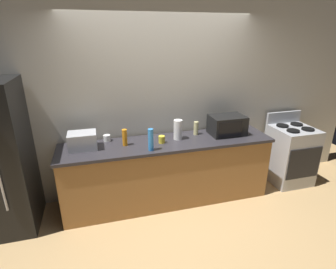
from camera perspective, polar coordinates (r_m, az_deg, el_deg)
The scene contains 12 objects.
ground_plane at distance 3.66m, azimuth 1.75°, elevation -17.03°, with size 8.00×8.00×0.00m, color tan.
back_wall at distance 3.77m, azimuth -1.68°, elevation 7.12°, with size 6.40×0.10×2.70m, color beige.
counter_run at distance 3.73m, azimuth -0.00°, elevation -7.89°, with size 2.84×0.64×0.90m.
stove_range at distance 4.62m, azimuth 24.69°, elevation -3.88°, with size 0.60×0.61×1.08m.
microwave at distance 3.84m, azimuth 12.53°, elevation 1.98°, with size 0.48×0.35×0.27m.
toaster_oven at distance 3.45m, azimuth -17.84°, elevation -1.29°, with size 0.34×0.26×0.21m, color #B7BABF.
paper_towel_roll at distance 3.57m, azimuth 2.15°, elevation 1.03°, with size 0.12×0.12×0.27m, color white.
bottle_dish_soap at distance 3.42m, azimuth -9.25°, elevation -0.64°, with size 0.06×0.06×0.22m, color orange.
bottle_spray_cleaner at distance 3.23m, azimuth -3.71°, elevation -1.14°, with size 0.07×0.07×0.28m, color #338CE5.
bottle_vinegar at distance 3.77m, azimuth 6.02°, elevation 1.36°, with size 0.07×0.07×0.19m, color beige.
mug_yellow at distance 3.48m, azimuth -1.35°, elevation -1.06°, with size 0.09×0.09×0.10m, color yellow.
mug_white at distance 3.63m, azimuth -12.95°, elevation -0.75°, with size 0.09×0.09×0.09m, color white.
Camera 1 is at (-0.87, -2.75, 2.25)m, focal length 28.45 mm.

